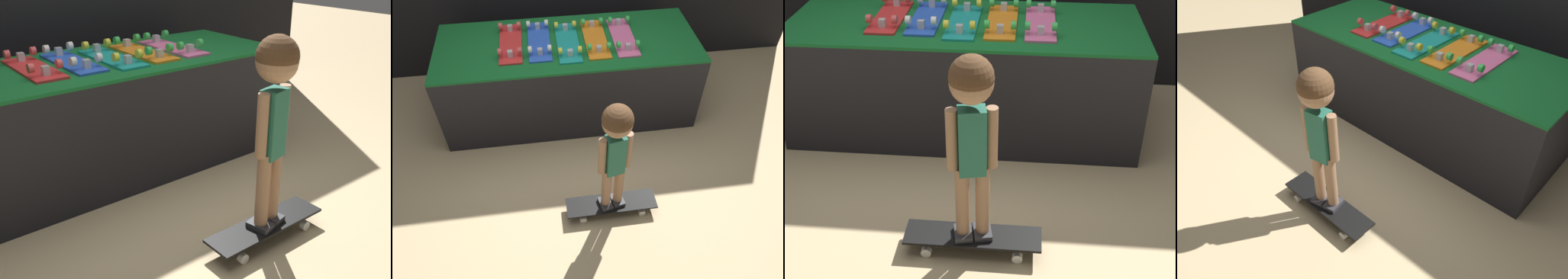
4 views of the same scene
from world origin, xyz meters
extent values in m
plane|color=tan|center=(0.00, 0.00, 0.00)|extent=(16.00, 16.00, 0.00)
cube|color=black|center=(0.00, 0.54, 0.36)|extent=(2.26, 0.89, 0.73)
cube|color=#146028|center=(0.00, 0.54, 0.74)|extent=(2.26, 0.89, 0.02)
cube|color=red|center=(-0.48, 0.57, 0.76)|extent=(0.19, 0.61, 0.01)
cube|color=#B7B7BC|center=(-0.48, 0.77, 0.79)|extent=(0.04, 0.04, 0.05)
cylinder|color=#D84C4C|center=(-0.40, 0.77, 0.81)|extent=(0.03, 0.05, 0.05)
cylinder|color=#D84C4C|center=(-0.56, 0.77, 0.81)|extent=(0.03, 0.05, 0.05)
cube|color=#B7B7BC|center=(-0.48, 0.37, 0.79)|extent=(0.04, 0.04, 0.05)
cylinder|color=#D84C4C|center=(-0.40, 0.37, 0.81)|extent=(0.03, 0.05, 0.05)
cylinder|color=#D84C4C|center=(-0.56, 0.37, 0.81)|extent=(0.03, 0.05, 0.05)
cube|color=blue|center=(-0.24, 0.57, 0.76)|extent=(0.19, 0.61, 0.01)
cube|color=#B7B7BC|center=(-0.24, 0.77, 0.79)|extent=(0.04, 0.04, 0.05)
cylinder|color=white|center=(-0.16, 0.77, 0.81)|extent=(0.03, 0.05, 0.05)
cylinder|color=white|center=(-0.32, 0.77, 0.81)|extent=(0.03, 0.05, 0.05)
cube|color=#B7B7BC|center=(-0.24, 0.36, 0.79)|extent=(0.04, 0.04, 0.05)
cylinder|color=white|center=(-0.16, 0.36, 0.81)|extent=(0.03, 0.05, 0.05)
cylinder|color=white|center=(-0.32, 0.36, 0.81)|extent=(0.03, 0.05, 0.05)
cube|color=teal|center=(0.00, 0.51, 0.76)|extent=(0.19, 0.61, 0.01)
cube|color=#B7B7BC|center=(0.00, 0.72, 0.79)|extent=(0.04, 0.04, 0.05)
cylinder|color=yellow|center=(0.08, 0.72, 0.81)|extent=(0.03, 0.05, 0.05)
cylinder|color=yellow|center=(-0.08, 0.72, 0.81)|extent=(0.03, 0.05, 0.05)
cube|color=#B7B7BC|center=(0.00, 0.31, 0.79)|extent=(0.04, 0.04, 0.05)
cylinder|color=yellow|center=(0.08, 0.31, 0.81)|extent=(0.03, 0.05, 0.05)
cylinder|color=yellow|center=(-0.08, 0.31, 0.81)|extent=(0.03, 0.05, 0.05)
cube|color=orange|center=(0.24, 0.54, 0.76)|extent=(0.19, 0.61, 0.01)
cube|color=#B7B7BC|center=(0.24, 0.74, 0.79)|extent=(0.04, 0.04, 0.05)
cylinder|color=green|center=(0.32, 0.74, 0.81)|extent=(0.03, 0.05, 0.05)
cylinder|color=green|center=(0.16, 0.74, 0.81)|extent=(0.03, 0.05, 0.05)
cube|color=#B7B7BC|center=(0.24, 0.33, 0.79)|extent=(0.04, 0.04, 0.05)
cylinder|color=green|center=(0.32, 0.33, 0.81)|extent=(0.03, 0.05, 0.05)
cylinder|color=green|center=(0.16, 0.33, 0.81)|extent=(0.03, 0.05, 0.05)
cube|color=pink|center=(0.48, 0.53, 0.76)|extent=(0.19, 0.61, 0.01)
cube|color=#B7B7BC|center=(0.48, 0.74, 0.79)|extent=(0.04, 0.04, 0.05)
cylinder|color=green|center=(0.56, 0.74, 0.81)|extent=(0.03, 0.05, 0.05)
cylinder|color=green|center=(0.40, 0.74, 0.81)|extent=(0.03, 0.05, 0.05)
cube|color=#B7B7BC|center=(0.48, 0.33, 0.79)|extent=(0.04, 0.04, 0.05)
cylinder|color=green|center=(0.56, 0.33, 0.81)|extent=(0.03, 0.05, 0.05)
cylinder|color=green|center=(0.40, 0.33, 0.81)|extent=(0.03, 0.05, 0.05)
cube|color=black|center=(0.18, -0.71, 0.08)|extent=(0.69, 0.18, 0.01)
cube|color=#B7B7BC|center=(0.41, -0.71, 0.05)|extent=(0.04, 0.04, 0.05)
cylinder|color=white|center=(0.41, -0.63, 0.03)|extent=(0.05, 0.03, 0.05)
cylinder|color=white|center=(0.41, -0.78, 0.03)|extent=(0.05, 0.03, 0.05)
cube|color=#B7B7BC|center=(-0.05, -0.71, 0.05)|extent=(0.04, 0.04, 0.05)
cylinder|color=white|center=(-0.05, -0.63, 0.03)|extent=(0.05, 0.03, 0.05)
cylinder|color=white|center=(-0.05, -0.78, 0.03)|extent=(0.05, 0.03, 0.05)
cube|color=#2D2D33|center=(0.23, -0.70, 0.11)|extent=(0.11, 0.14, 0.03)
cylinder|color=#997051|center=(0.23, -0.70, 0.31)|extent=(0.07, 0.07, 0.39)
cube|color=#2D2D33|center=(0.13, -0.72, 0.11)|extent=(0.11, 0.14, 0.03)
cylinder|color=#997051|center=(0.13, -0.72, 0.31)|extent=(0.07, 0.07, 0.39)
cube|color=#236651|center=(0.18, -0.71, 0.65)|extent=(0.14, 0.11, 0.34)
cylinder|color=#997051|center=(0.27, -0.69, 0.66)|extent=(0.05, 0.05, 0.31)
cylinder|color=#997051|center=(0.09, -0.73, 0.66)|extent=(0.05, 0.05, 0.31)
sphere|color=#997051|center=(0.18, -0.71, 0.95)|extent=(0.19, 0.19, 0.19)
sphere|color=#4C331E|center=(0.18, -0.71, 0.97)|extent=(0.20, 0.20, 0.20)
camera|label=1|loc=(-1.33, -2.06, 1.44)|focal=42.00mm
camera|label=2|loc=(-0.23, -2.32, 2.54)|focal=35.00mm
camera|label=3|loc=(0.41, -2.75, 1.97)|focal=50.00mm
camera|label=4|loc=(1.57, -1.74, 1.97)|focal=35.00mm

